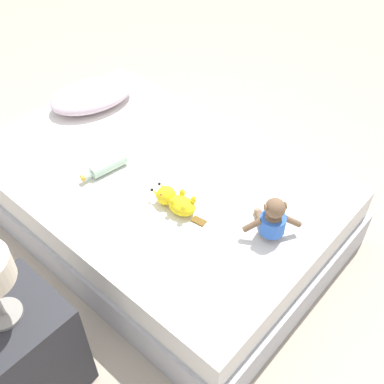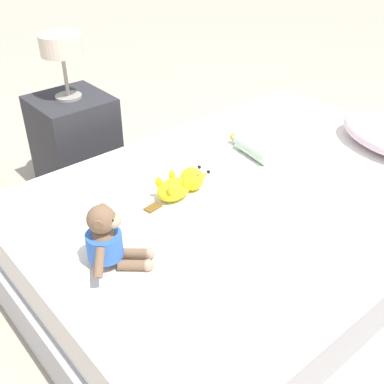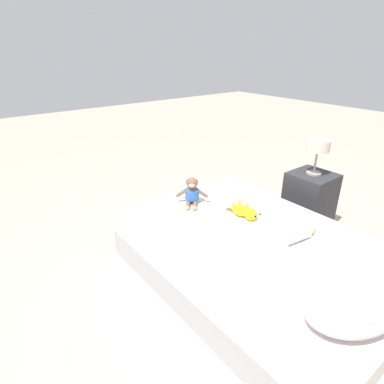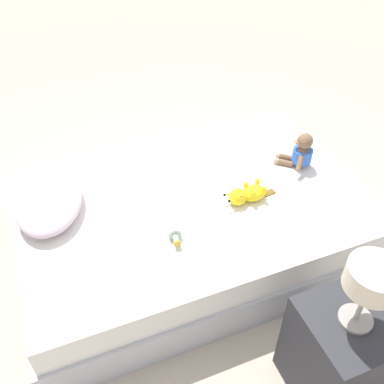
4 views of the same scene
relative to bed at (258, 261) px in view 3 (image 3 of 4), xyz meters
The scene contains 8 objects.
ground_plane 0.20m from the bed, ahead, with size 16.00×16.00×0.00m, color #B7A893.
bed is the anchor object (origin of this frame).
pillow 0.84m from the bed, 74.97° to the left, with size 0.62×0.48×0.13m.
plush_monkey 0.80m from the bed, 86.68° to the right, with size 0.26×0.26×0.24m.
plush_yellow_creature 0.40m from the bed, 114.87° to the right, with size 0.12×0.33×0.10m.
glass_bottle 0.35m from the bed, 132.53° to the left, with size 0.28×0.10×0.07m.
nightstand 1.11m from the bed, 164.94° to the right, with size 0.39×0.39×0.55m.
bedside_lamp 1.26m from the bed, 164.94° to the right, with size 0.21×0.21×0.33m.
Camera 3 is at (1.60, 1.24, 1.66)m, focal length 30.19 mm.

